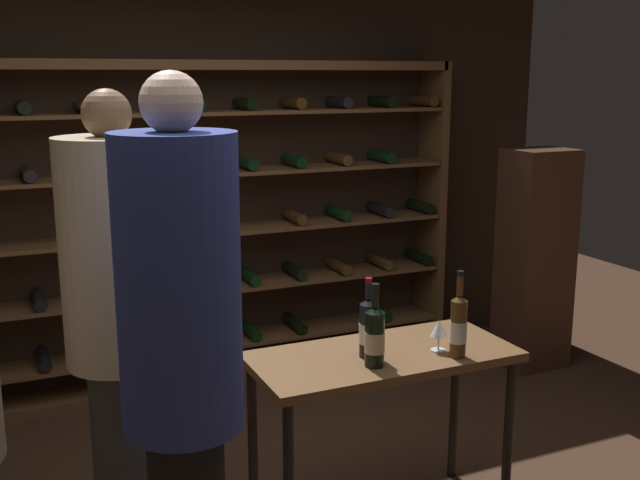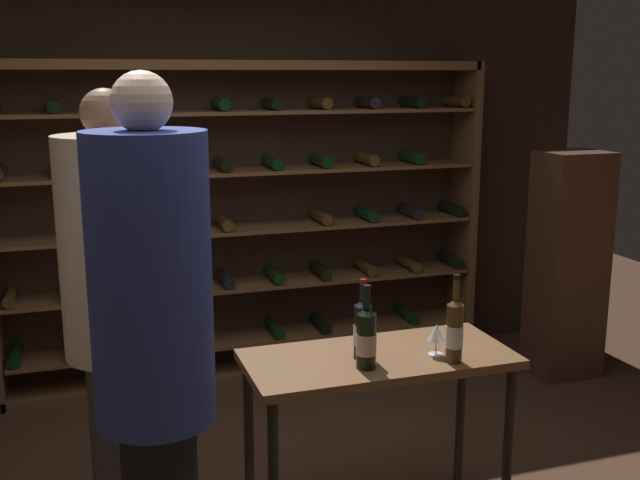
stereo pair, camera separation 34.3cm
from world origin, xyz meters
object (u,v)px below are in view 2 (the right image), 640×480
(wine_bottle_gold_foil, at_px, (366,338))
(wine_bottle_green_slim, at_px, (454,330))
(tasting_table, at_px, (378,376))
(wine_rack, at_px, (249,224))
(wine_glass_stemmed_left, at_px, (436,334))
(display_cabinet, at_px, (567,265))
(person_guest_plum_blouse, at_px, (154,348))
(person_bystander_dark_jacket, at_px, (116,300))
(wine_bottle_amber_reserve, at_px, (363,329))

(wine_bottle_gold_foil, xyz_separation_m, wine_bottle_green_slim, (0.38, -0.05, 0.01))
(tasting_table, height_order, wine_bottle_green_slim, wine_bottle_green_slim)
(wine_rack, height_order, wine_bottle_green_slim, wine_rack)
(wine_bottle_gold_foil, bearing_deg, wine_rack, 90.36)
(wine_glass_stemmed_left, bearing_deg, tasting_table, 161.18)
(wine_bottle_green_slim, bearing_deg, display_cabinet, 41.84)
(tasting_table, xyz_separation_m, wine_bottle_green_slim, (0.27, -0.18, 0.24))
(person_guest_plum_blouse, relative_size, wine_bottle_gold_foil, 5.71)
(tasting_table, height_order, person_bystander_dark_jacket, person_bystander_dark_jacket)
(wine_bottle_green_slim, bearing_deg, wine_bottle_amber_reserve, 155.32)
(person_bystander_dark_jacket, bearing_deg, wine_bottle_green_slim, 55.93)
(display_cabinet, xyz_separation_m, wine_glass_stemmed_left, (-1.70, -1.39, 0.16))
(person_bystander_dark_jacket, height_order, wine_bottle_amber_reserve, person_bystander_dark_jacket)
(wine_bottle_gold_foil, bearing_deg, person_bystander_dark_jacket, 156.43)
(display_cabinet, height_order, wine_bottle_green_slim, display_cabinet)
(wine_bottle_amber_reserve, height_order, wine_bottle_gold_foil, wine_bottle_gold_foil)
(tasting_table, bearing_deg, wine_bottle_green_slim, -33.07)
(tasting_table, height_order, display_cabinet, display_cabinet)
(display_cabinet, distance_m, wine_bottle_amber_reserve, 2.42)
(tasting_table, relative_size, wine_glass_stemmed_left, 8.40)
(wine_rack, distance_m, tasting_table, 2.00)
(person_bystander_dark_jacket, bearing_deg, display_cabinet, 93.82)
(wine_bottle_green_slim, bearing_deg, tasting_table, 146.93)
(wine_glass_stemmed_left, bearing_deg, wine_rack, 99.93)
(display_cabinet, bearing_deg, wine_rack, 162.12)
(display_cabinet, distance_m, wine_glass_stemmed_left, 2.20)
(wine_rack, bearing_deg, wine_bottle_amber_reserve, -88.86)
(person_guest_plum_blouse, height_order, wine_bottle_amber_reserve, person_guest_plum_blouse)
(person_bystander_dark_jacket, relative_size, wine_bottle_amber_reserve, 5.61)
(person_bystander_dark_jacket, bearing_deg, wine_glass_stemmed_left, 59.22)
(person_bystander_dark_jacket, height_order, display_cabinet, person_bystander_dark_jacket)
(wine_bottle_gold_foil, distance_m, wine_glass_stemmed_left, 0.35)
(tasting_table, bearing_deg, display_cabinet, 34.12)
(tasting_table, distance_m, wine_bottle_gold_foil, 0.29)
(wine_bottle_amber_reserve, relative_size, wine_bottle_green_slim, 0.92)
(wine_rack, relative_size, wine_glass_stemmed_left, 23.38)
(person_bystander_dark_jacket, bearing_deg, wine_bottle_gold_foil, 51.81)
(wine_bottle_gold_foil, bearing_deg, display_cabinet, 35.06)
(wine_rack, height_order, wine_bottle_gold_foil, wine_rack)
(display_cabinet, bearing_deg, tasting_table, -145.88)
(person_guest_plum_blouse, height_order, wine_bottle_gold_foil, person_guest_plum_blouse)
(person_guest_plum_blouse, xyz_separation_m, wine_bottle_gold_foil, (0.90, 0.34, -0.18))
(wine_bottle_green_slim, xyz_separation_m, wine_glass_stemmed_left, (-0.04, 0.10, -0.04))
(wine_rack, distance_m, wine_bottle_amber_reserve, 1.99)
(person_guest_plum_blouse, relative_size, display_cabinet, 1.33)
(wine_rack, xyz_separation_m, display_cabinet, (2.05, -0.66, -0.29))
(wine_rack, relative_size, display_cabinet, 2.13)
(wine_bottle_amber_reserve, height_order, wine_bottle_green_slim, wine_bottle_green_slim)
(wine_glass_stemmed_left, bearing_deg, display_cabinet, 39.34)
(person_guest_plum_blouse, xyz_separation_m, wine_bottle_amber_reserve, (0.92, 0.45, -0.18))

